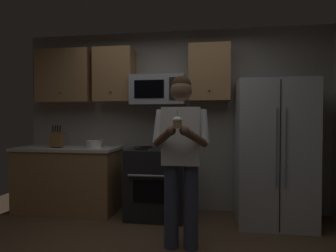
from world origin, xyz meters
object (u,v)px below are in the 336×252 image
at_px(oven_range, 157,182).
at_px(microwave, 158,90).
at_px(refrigerator, 273,152).
at_px(person, 181,151).
at_px(knife_block, 57,139).
at_px(cupcake, 177,122).
at_px(bowl_large_white, 94,144).

bearing_deg(oven_range, microwave, 89.98).
bearing_deg(refrigerator, microwave, 173.97).
distance_m(refrigerator, person, 1.39).
height_order(knife_block, cupcake, cupcake).
height_order(oven_range, refrigerator, refrigerator).
bearing_deg(refrigerator, knife_block, 179.81).
height_order(microwave, refrigerator, microwave).
bearing_deg(cupcake, microwave, 107.24).
distance_m(microwave, knife_block, 1.60).
bearing_deg(microwave, bowl_large_white, -171.90).
bearing_deg(person, oven_range, 114.86).
bearing_deg(bowl_large_white, knife_block, -177.70).
distance_m(knife_block, cupcake, 2.23).
height_order(refrigerator, bowl_large_white, refrigerator).
xyz_separation_m(oven_range, knife_block, (-1.43, -0.03, 0.57)).
bearing_deg(bowl_large_white, person, -34.45).
relative_size(oven_range, cupcake, 5.36).
xyz_separation_m(oven_range, microwave, (0.00, 0.12, 1.26)).
height_order(oven_range, person, person).
relative_size(oven_range, refrigerator, 0.52).
height_order(knife_block, bowl_large_white, knife_block).
xyz_separation_m(refrigerator, person, (-1.08, -0.87, 0.10)).
xyz_separation_m(microwave, knife_block, (-1.43, -0.15, -0.69)).
distance_m(microwave, refrigerator, 1.72).
distance_m(oven_range, refrigerator, 1.56).
xyz_separation_m(oven_range, refrigerator, (1.50, -0.04, 0.44)).
bearing_deg(person, bowl_large_white, 145.55).
height_order(microwave, cupcake, microwave).
xyz_separation_m(person, cupcake, (0.00, -0.33, 0.30)).
height_order(oven_range, cupcake, cupcake).
height_order(microwave, bowl_large_white, microwave).
xyz_separation_m(bowl_large_white, cupcake, (1.31, -1.23, 0.32)).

